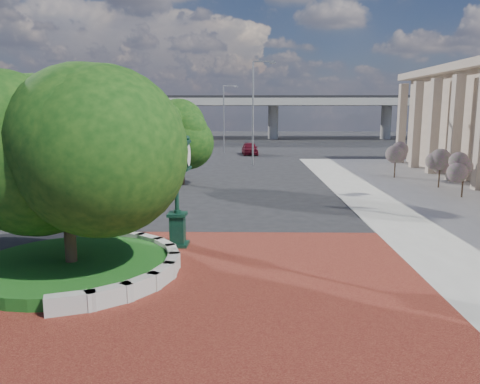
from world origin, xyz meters
The scene contains 14 objects.
ground centered at (0.00, 0.00, 0.00)m, with size 200.00×200.00×0.00m, color black.
plaza centered at (0.00, -1.00, 0.02)m, with size 12.00×12.00×0.04m, color maroon.
planter_wall centered at (-2.71, 0.00, 0.27)m, with size 2.96×6.77×0.54m.
grass_bed centered at (-5.00, 0.00, 0.20)m, with size 6.10×6.10×0.40m, color #154B16.
overpass centered at (-0.22, 70.00, 6.54)m, with size 90.00×12.00×7.50m.
tree_planter centered at (-5.00, 0.00, 3.72)m, with size 5.20×5.20×6.33m.
tree_street centered at (-4.00, 18.00, 3.24)m, with size 4.40×4.40×5.45m.
post_clock centered at (-2.07, 3.00, 2.56)m, with size 1.01×1.01×4.66m.
parked_car centered at (0.78, 40.09, 0.73)m, with size 1.72×4.27×1.45m, color #4F0B17.
street_lamp_near centered at (1.25, 29.47, 5.58)m, with size 2.13×0.27×9.51m.
street_lamp_far centered at (-2.19, 42.92, 4.70)m, with size 1.78×0.58×8.02m.
shrub_near centered at (13.23, 13.26, 1.59)m, with size 1.20×1.20×2.20m.
shrub_mid centered at (13.26, 16.77, 1.59)m, with size 1.20×1.20×2.20m.
shrub_far centered at (11.75, 21.37, 1.59)m, with size 1.20×1.20×2.20m.
Camera 1 is at (0.61, -14.13, 5.13)m, focal length 35.00 mm.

